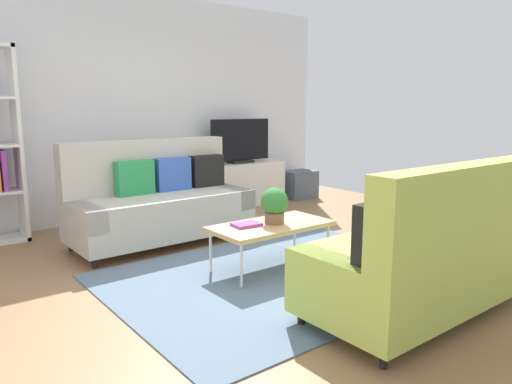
% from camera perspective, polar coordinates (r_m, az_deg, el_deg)
% --- Properties ---
extents(ground_plane, '(7.68, 7.68, 0.00)m').
position_cam_1_polar(ground_plane, '(4.34, 0.03, -9.48)').
color(ground_plane, '#936B47').
extents(wall_far, '(6.40, 0.12, 2.90)m').
position_cam_1_polar(wall_far, '(6.52, -15.46, 9.74)').
color(wall_far, silver).
rests_on(wall_far, ground_plane).
extents(area_rug, '(2.90, 2.20, 0.01)m').
position_cam_1_polar(area_rug, '(4.24, 3.00, -9.87)').
color(area_rug, slate).
rests_on(area_rug, ground_plane).
extents(couch_beige, '(1.92, 0.88, 1.10)m').
position_cam_1_polar(couch_beige, '(5.26, -11.46, -1.07)').
color(couch_beige, '#B2ADA3').
rests_on(couch_beige, ground_plane).
extents(couch_green, '(1.90, 0.84, 1.10)m').
position_cam_1_polar(couch_green, '(3.59, 20.19, -6.84)').
color(couch_green, '#A3BC4C').
rests_on(couch_green, ground_plane).
extents(coffee_table, '(1.10, 0.56, 0.42)m').
position_cam_1_polar(coffee_table, '(4.30, 1.81, -4.17)').
color(coffee_table, tan).
rests_on(coffee_table, ground_plane).
extents(tv_console, '(1.40, 0.44, 0.64)m').
position_cam_1_polar(tv_console, '(7.11, -1.93, 0.95)').
color(tv_console, silver).
rests_on(tv_console, ground_plane).
extents(tv, '(1.00, 0.20, 0.64)m').
position_cam_1_polar(tv, '(7.02, -1.86, 6.03)').
color(tv, black).
rests_on(tv, tv_console).
extents(storage_trunk, '(0.52, 0.40, 0.44)m').
position_cam_1_polar(storage_trunk, '(7.74, 5.13, 0.92)').
color(storage_trunk, '#4C5666').
rests_on(storage_trunk, ground_plane).
extents(potted_plant, '(0.25, 0.25, 0.33)m').
position_cam_1_polar(potted_plant, '(4.28, 2.22, -1.47)').
color(potted_plant, brown).
rests_on(potted_plant, coffee_table).
extents(table_book_0, '(0.25, 0.20, 0.03)m').
position_cam_1_polar(table_book_0, '(4.22, -1.15, -3.89)').
color(table_book_0, purple).
rests_on(table_book_0, coffee_table).
extents(vase_0, '(0.13, 0.13, 0.19)m').
position_cam_1_polar(vase_0, '(6.77, -6.18, 3.96)').
color(vase_0, '#33B29E').
rests_on(vase_0, tv_console).
extents(bottle_0, '(0.06, 0.06, 0.15)m').
position_cam_1_polar(bottle_0, '(6.80, -4.44, 3.85)').
color(bottle_0, '#262626').
rests_on(bottle_0, tv_console).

